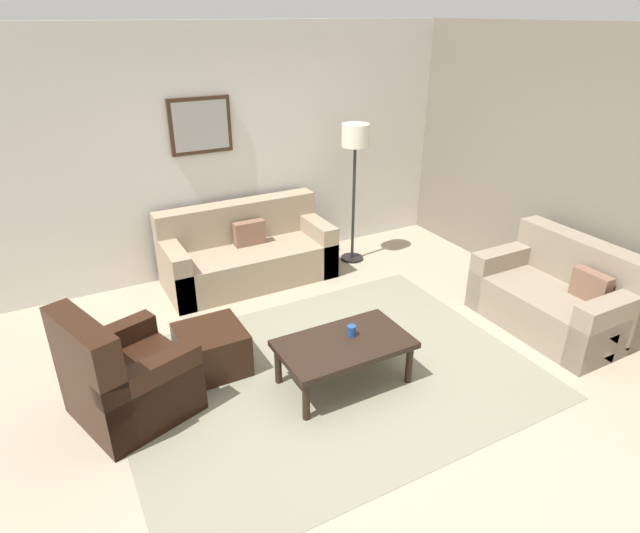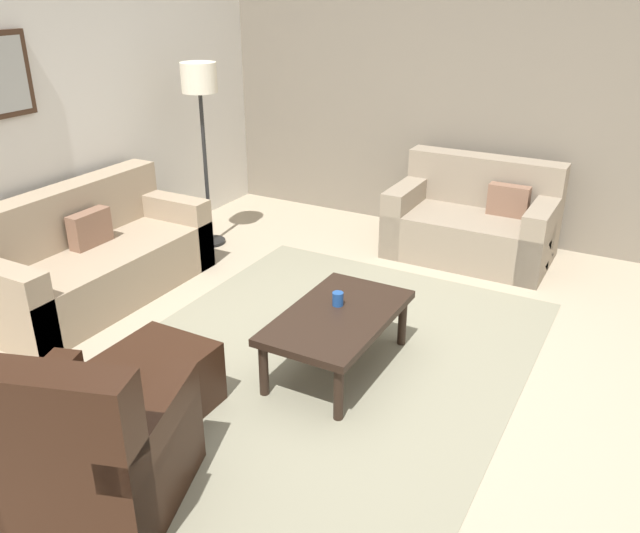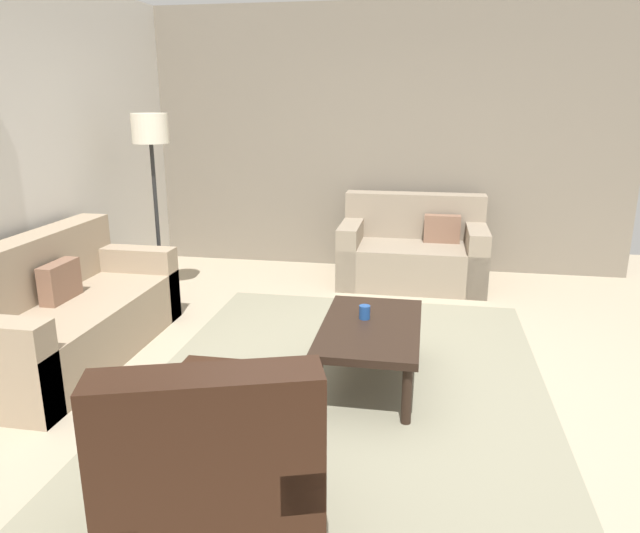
% 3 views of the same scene
% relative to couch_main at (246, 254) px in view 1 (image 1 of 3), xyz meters
% --- Properties ---
extents(ground_plane, '(8.00, 8.00, 0.00)m').
position_rel_couch_main_xyz_m(ground_plane, '(-0.08, -2.12, -0.30)').
color(ground_plane, tan).
extents(rear_partition, '(6.00, 0.12, 2.80)m').
position_rel_couch_main_xyz_m(rear_partition, '(-0.08, 0.48, 1.10)').
color(rear_partition, silver).
rests_on(rear_partition, ground_plane).
extents(stone_feature_panel, '(0.12, 5.20, 2.80)m').
position_rel_couch_main_xyz_m(stone_feature_panel, '(2.92, -2.12, 1.10)').
color(stone_feature_panel, slate).
rests_on(stone_feature_panel, ground_plane).
extents(area_rug, '(3.46, 2.62, 0.01)m').
position_rel_couch_main_xyz_m(area_rug, '(-0.08, -2.12, -0.30)').
color(area_rug, gray).
rests_on(area_rug, ground_plane).
extents(couch_main, '(1.93, 0.85, 0.88)m').
position_rel_couch_main_xyz_m(couch_main, '(0.00, 0.00, 0.00)').
color(couch_main, gray).
rests_on(couch_main, ground_plane).
extents(couch_loveseat, '(0.89, 1.45, 0.88)m').
position_rel_couch_main_xyz_m(couch_loveseat, '(2.36, -2.48, -0.00)').
color(couch_loveseat, gray).
rests_on(couch_loveseat, ground_plane).
extents(armchair_leather, '(1.01, 1.01, 0.95)m').
position_rel_couch_main_xyz_m(armchair_leather, '(-1.72, -1.82, 0.01)').
color(armchair_leather, black).
rests_on(armchair_leather, ground_plane).
extents(ottoman, '(0.56, 0.56, 0.40)m').
position_rel_couch_main_xyz_m(ottoman, '(-0.93, -1.56, -0.10)').
color(ottoman, black).
rests_on(ottoman, ground_plane).
extents(coffee_table, '(1.10, 0.64, 0.41)m').
position_rel_couch_main_xyz_m(coffee_table, '(-0.01, -2.27, 0.06)').
color(coffee_table, black).
rests_on(coffee_table, ground_plane).
extents(cup, '(0.07, 0.07, 0.09)m').
position_rel_couch_main_xyz_m(cup, '(0.09, -2.22, 0.16)').
color(cup, '#1E478C').
rests_on(cup, coffee_table).
extents(lamp_standing, '(0.32, 0.32, 1.71)m').
position_rel_couch_main_xyz_m(lamp_standing, '(1.37, -0.16, 1.11)').
color(lamp_standing, black).
rests_on(lamp_standing, ground_plane).
extents(framed_artwork, '(0.69, 0.04, 0.61)m').
position_rel_couch_main_xyz_m(framed_artwork, '(-0.28, 0.39, 1.45)').
color(framed_artwork, '#382316').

